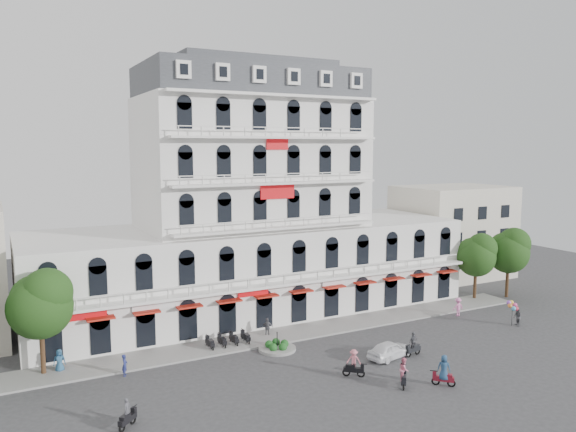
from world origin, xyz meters
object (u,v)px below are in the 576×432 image
Objects in this scene: rider_west at (127,415)px; balloon_vendor at (516,313)px; rider_east at (444,370)px; parked_car at (390,350)px; rider_southwest at (404,372)px; rider_northeast at (413,344)px; rider_center at (354,362)px.

balloon_vendor is (37.33, 2.78, 0.44)m from rider_west.
parked_car is at bearing -43.84° from rider_east.
rider_southwest is 0.89× the size of balloon_vendor.
rider_northeast is (23.44, 1.23, 0.17)m from rider_west.
parked_car is 1.91× the size of rider_southwest.
balloon_vendor reaches higher than rider_center.
rider_east is 17.38m from balloon_vendor.
rider_west is 21.95m from rider_east.
rider_northeast is at bearing -173.64° from balloon_vendor.
parked_car is 2.16× the size of rider_west.
rider_center is at bearing 1.53° from rider_northeast.
balloon_vendor is at bearing -97.54° from parked_car.
rider_southwest is 19.39m from balloon_vendor.
rider_center is (-4.73, -1.72, 0.41)m from parked_car.
rider_west is at bearing 33.75° from rider_east.
rider_southwest is 1.06× the size of rider_northeast.
rider_east is 1.13× the size of rider_northeast.
rider_east is at bearing -155.61° from balloon_vendor.
rider_center is at bearing 98.55° from parked_car.
rider_northeast is 6.88m from rider_center.
parked_car is 1.79× the size of rider_east.
parked_car is at bearing 59.07° from rider_center.
rider_west is at bearing -175.74° from balloon_vendor.
balloon_vendor is at bearing 177.46° from rider_northeast.
rider_west is 16.68m from rider_center.
rider_southwest is (18.87, -3.17, 0.29)m from rider_west.
rider_east is (21.50, -4.39, 0.36)m from rider_west.
rider_center is 20.84m from balloon_vendor.
rider_west is 23.47m from rider_northeast.
balloon_vendor reaches higher than rider_northeast.
rider_southwest is 6.35m from rider_northeast.
rider_center is 0.87× the size of balloon_vendor.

